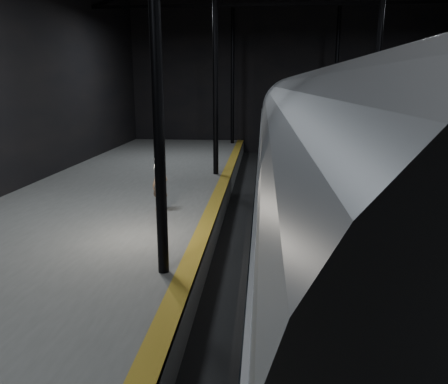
# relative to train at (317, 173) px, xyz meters

# --- Properties ---
(ground) EXTENTS (44.00, 44.00, 0.00)m
(ground) POSITION_rel_train_xyz_m (0.00, 2.21, -3.16)
(ground) COLOR black
(ground) RESTS_ON ground
(platform_left) EXTENTS (9.00, 43.80, 1.00)m
(platform_left) POSITION_rel_train_xyz_m (-7.50, 2.21, -2.66)
(platform_left) COLOR #585855
(platform_left) RESTS_ON ground
(tactile_strip) EXTENTS (0.50, 43.80, 0.01)m
(tactile_strip) POSITION_rel_train_xyz_m (-3.25, 2.21, -2.15)
(tactile_strip) COLOR olive
(tactile_strip) RESTS_ON platform_left
(track) EXTENTS (2.40, 43.00, 0.24)m
(track) POSITION_rel_train_xyz_m (0.00, 2.21, -3.09)
(track) COLOR #3F3328
(track) RESTS_ON ground
(train) EXTENTS (3.17, 21.18, 5.66)m
(train) POSITION_rel_train_xyz_m (0.00, 0.00, 0.00)
(train) COLOR #ADAEB5
(train) RESTS_ON ground
(woman) EXTENTS (0.77, 0.65, 1.79)m
(woman) POSITION_rel_train_xyz_m (-5.08, 3.47, -1.27)
(woman) COLOR #98775D
(woman) RESTS_ON platform_left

